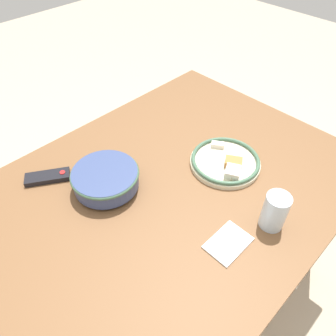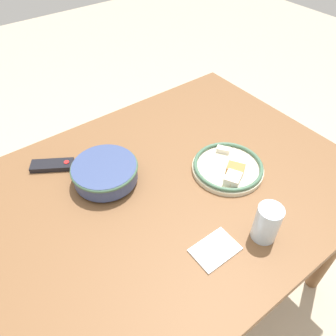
# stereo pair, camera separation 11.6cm
# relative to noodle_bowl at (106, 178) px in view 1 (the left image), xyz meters

# --- Properties ---
(ground_plane) EXTENTS (8.00, 8.00, 0.00)m
(ground_plane) POSITION_rel_noodle_bowl_xyz_m (0.16, -0.15, -0.81)
(ground_plane) COLOR #B7A88E
(dining_table) EXTENTS (1.35, 1.01, 0.76)m
(dining_table) POSITION_rel_noodle_bowl_xyz_m (0.16, -0.15, -0.13)
(dining_table) COLOR brown
(dining_table) RESTS_ON ground_plane
(noodle_bowl) EXTENTS (0.23, 0.23, 0.08)m
(noodle_bowl) POSITION_rel_noodle_bowl_xyz_m (0.00, 0.00, 0.00)
(noodle_bowl) COLOR #384775
(noodle_bowl) RESTS_ON dining_table
(food_plate) EXTENTS (0.26, 0.26, 0.05)m
(food_plate) POSITION_rel_noodle_bowl_xyz_m (0.38, -0.22, -0.03)
(food_plate) COLOR beige
(food_plate) RESTS_ON dining_table
(tv_remote) EXTENTS (0.16, 0.13, 0.02)m
(tv_remote) POSITION_rel_noodle_bowl_xyz_m (-0.13, 0.18, -0.04)
(tv_remote) COLOR black
(tv_remote) RESTS_ON dining_table
(drinking_glass) EXTENTS (0.08, 0.08, 0.13)m
(drinking_glass) POSITION_rel_noodle_bowl_xyz_m (0.27, -0.49, 0.02)
(drinking_glass) COLOR silver
(drinking_glass) RESTS_ON dining_table
(folded_napkin) EXTENTS (0.14, 0.10, 0.01)m
(folded_napkin) POSITION_rel_noodle_bowl_xyz_m (0.12, -0.44, -0.04)
(folded_napkin) COLOR white
(folded_napkin) RESTS_ON dining_table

